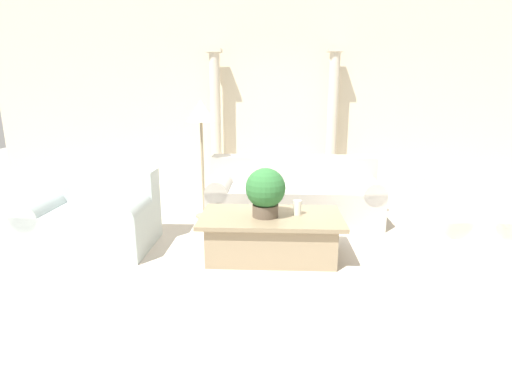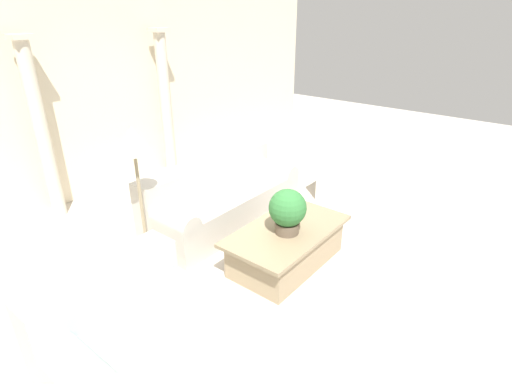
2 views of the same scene
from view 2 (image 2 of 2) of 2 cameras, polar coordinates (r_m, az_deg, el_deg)
The scene contains 11 objects.
ground_plane at distance 4.80m, azimuth -0.45°, elevation -7.53°, with size 16.00×16.00×0.00m, color #BCB2A3.
wall_back at distance 6.34m, azimuth -21.52°, elevation 14.36°, with size 10.00×0.06×3.20m.
sofa_long at distance 5.20m, azimuth -4.96°, elevation -0.86°, with size 2.15×0.87×0.80m.
loveseat at distance 3.38m, azimuth -18.06°, elevation -18.10°, with size 1.22×0.87×0.80m.
coffee_table at distance 4.38m, azimuth 4.39°, elevation -7.67°, with size 1.41×0.79×0.43m.
potted_plant at distance 4.09m, azimuth 4.53°, elevation -2.60°, with size 0.39×0.39×0.48m.
pillar_candle at distance 4.45m, azimuth 5.98°, elevation -2.99°, with size 0.08×0.08×0.15m.
floor_lamp at distance 4.16m, azimuth -17.05°, elevation 5.94°, with size 0.35×0.35×1.52m.
column_left at distance 5.72m, azimuth -28.33°, elevation 7.77°, with size 0.25×0.25×2.30m.
column_right at distance 6.70m, azimuth -12.78°, elevation 12.23°, with size 0.25×0.25×2.30m.
armchair at distance 5.97m, azimuth 13.51°, elevation 2.11°, with size 0.76×0.81×0.76m.
Camera 2 is at (-3.14, -2.57, 2.57)m, focal length 28.00 mm.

